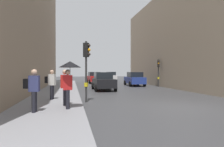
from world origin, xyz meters
TOP-DOWN VIEW (x-y plane):
  - ground_plane at (0.00, 0.00)m, footprint 120.00×120.00m
  - sidewalk_kerb at (-6.62, 6.00)m, footprint 3.35×40.00m
  - building_facade_right at (10.94, 10.56)m, footprint 12.00×25.93m
  - traffic_light_near_right at (-4.62, 2.41)m, footprint 0.45×0.35m
  - traffic_light_mid_street at (4.63, 11.80)m, footprint 0.33×0.45m
  - car_red_sedan at (-2.02, 20.76)m, footprint 2.20×4.29m
  - car_blue_van at (2.37, 13.96)m, footprint 2.19×4.29m
  - car_dark_suv at (-2.43, 9.38)m, footprint 2.02×4.20m
  - car_white_compact at (1.94, 26.74)m, footprint 2.16×4.27m
  - pedestrian_with_umbrella at (-5.59, -0.18)m, footprint 1.00×1.00m
  - pedestrian_with_black_backpack at (-6.69, 2.93)m, footprint 0.65×0.44m
  - pedestrian_with_grey_backpack at (-7.04, -0.62)m, footprint 0.63×0.36m
  - pedestrian_in_red_jacket at (-5.82, 0.76)m, footprint 0.41×0.36m

SIDE VIEW (x-z plane):
  - ground_plane at x=0.00m, z-range 0.00..0.00m
  - sidewalk_kerb at x=-6.62m, z-range 0.00..0.16m
  - car_red_sedan at x=-2.02m, z-range 0.00..1.76m
  - car_blue_van at x=2.37m, z-range 0.00..1.76m
  - car_dark_suv at x=-2.43m, z-range 0.00..1.76m
  - car_white_compact at x=1.94m, z-range 0.00..1.76m
  - pedestrian_in_red_jacket at x=-5.82m, z-range 0.25..2.02m
  - pedestrian_with_black_backpack at x=-6.69m, z-range 0.28..2.05m
  - pedestrian_with_grey_backpack at x=-7.04m, z-range 0.28..2.05m
  - pedestrian_with_umbrella at x=-5.59m, z-range 0.77..2.91m
  - traffic_light_mid_street at x=4.63m, z-range 0.63..3.94m
  - traffic_light_near_right at x=-4.62m, z-range 0.69..4.33m
  - building_facade_right at x=10.94m, z-range 0.00..11.30m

